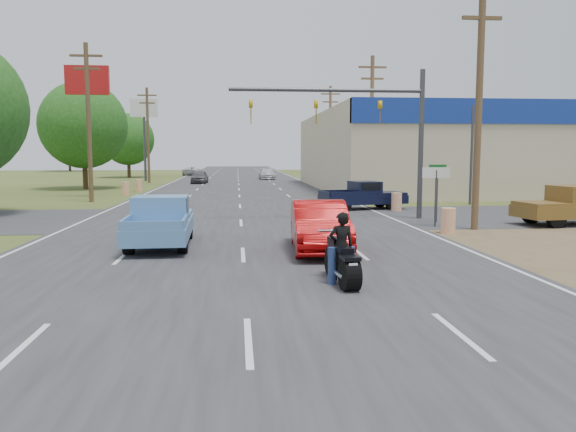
{
  "coord_description": "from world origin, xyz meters",
  "views": [
    {
      "loc": [
        -0.16,
        -8.97,
        3.09
      ],
      "look_at": [
        1.3,
        7.08,
        1.3
      ],
      "focal_mm": 35.0,
      "sensor_mm": 36.0,
      "label": 1
    }
  ],
  "objects": [
    {
      "name": "distant_car_white",
      "position": [
        -6.5,
        72.75,
        0.63
      ],
      "size": [
        2.8,
        4.84,
        1.27
      ],
      "primitive_type": "imported",
      "rotation": [
        0.0,
        0.0,
        2.98
      ],
      "color": "silver",
      "rests_on": "ground"
    },
    {
      "name": "signal_mast",
      "position": [
        5.82,
        17.0,
        4.8
      ],
      "size": [
        9.12,
        0.4,
        7.0
      ],
      "color": "#3F3F44",
      "rests_on": "ground"
    },
    {
      "name": "barrel_1",
      "position": [
        8.4,
        20.5,
        0.5
      ],
      "size": [
        0.56,
        0.56,
        1.0
      ],
      "primitive_type": "cylinder",
      "color": "orange",
      "rests_on": "ground"
    },
    {
      "name": "barrel_2",
      "position": [
        -8.5,
        34.0,
        0.5
      ],
      "size": [
        0.56,
        0.56,
        1.0
      ],
      "primitive_type": "cylinder",
      "color": "orange",
      "rests_on": "ground"
    },
    {
      "name": "utility_pole_1",
      "position": [
        9.5,
        13.0,
        5.32
      ],
      "size": [
        2.0,
        0.28,
        10.0
      ],
      "color": "#4C3823",
      "rests_on": "ground"
    },
    {
      "name": "distant_car_silver",
      "position": [
        3.47,
        59.22,
        0.65
      ],
      "size": [
        1.98,
        4.53,
        1.29
      ],
      "primitive_type": "imported",
      "rotation": [
        0.0,
        0.0,
        0.04
      ],
      "color": "silver",
      "rests_on": "ground"
    },
    {
      "name": "barrel_0",
      "position": [
        8.0,
        12.0,
        0.5
      ],
      "size": [
        0.56,
        0.56,
        1.0
      ],
      "primitive_type": "cylinder",
      "color": "orange",
      "rests_on": "ground"
    },
    {
      "name": "dirt_verge",
      "position": [
        11.0,
        10.0,
        0.01
      ],
      "size": [
        8.0,
        18.0,
        0.01
      ],
      "primitive_type": "cube",
      "color": "brown",
      "rests_on": "ground"
    },
    {
      "name": "cross_road",
      "position": [
        0.0,
        18.0,
        0.01
      ],
      "size": [
        120.0,
        10.0,
        0.02
      ],
      "primitive_type": "cube",
      "color": "#2D2D30",
      "rests_on": "ground"
    },
    {
      "name": "barrel_3",
      "position": [
        -8.2,
        38.0,
        0.5
      ],
      "size": [
        0.56,
        0.56,
        1.0
      ],
      "primitive_type": "cylinder",
      "color": "orange",
      "rests_on": "ground"
    },
    {
      "name": "tree_2",
      "position": [
        -14.2,
        66.0,
        4.95
      ],
      "size": [
        6.72,
        6.72,
        8.32
      ],
      "color": "#422D19",
      "rests_on": "ground"
    },
    {
      "name": "street_name_sign",
      "position": [
        8.8,
        15.5,
        1.61
      ],
      "size": [
        0.8,
        0.08,
        2.61
      ],
      "color": "#3F3F44",
      "rests_on": "ground"
    },
    {
      "name": "brown_pickup",
      "position": [
        14.38,
        14.09,
        0.86
      ],
      "size": [
        5.37,
        2.6,
        1.71
      ],
      "rotation": [
        0.0,
        0.0,
        1.69
      ],
      "color": "black",
      "rests_on": "ground"
    },
    {
      "name": "utility_pole_3",
      "position": [
        9.5,
        49.0,
        5.32
      ],
      "size": [
        2.0,
        0.28,
        10.0
      ],
      "color": "#4C3823",
      "rests_on": "ground"
    },
    {
      "name": "red_convertible",
      "position": [
        2.44,
        8.56,
        0.79
      ],
      "size": [
        1.93,
        4.89,
        1.58
      ],
      "primitive_type": "imported",
      "rotation": [
        0.0,
        0.0,
        -0.05
      ],
      "color": "#990707",
      "rests_on": "ground"
    },
    {
      "name": "blue_pickup",
      "position": [
        -2.73,
        10.1,
        0.85
      ],
      "size": [
        2.1,
        5.13,
        1.68
      ],
      "rotation": [
        0.0,
        0.0,
        0.03
      ],
      "color": "black",
      "rests_on": "ground"
    },
    {
      "name": "lane_sign",
      "position": [
        8.2,
        14.0,
        1.9
      ],
      "size": [
        1.2,
        0.08,
        2.52
      ],
      "color": "#3F3F44",
      "rests_on": "ground"
    },
    {
      "name": "utility_pole_2",
      "position": [
        9.5,
        31.0,
        5.32
      ],
      "size": [
        2.0,
        0.28,
        10.0
      ],
      "color": "#4C3823",
      "rests_on": "ground"
    },
    {
      "name": "tree_1",
      "position": [
        -13.5,
        42.0,
        5.57
      ],
      "size": [
        7.56,
        7.56,
        9.36
      ],
      "color": "#422D19",
      "rests_on": "ground"
    },
    {
      "name": "ground",
      "position": [
        0.0,
        0.0,
        0.0
      ],
      "size": [
        200.0,
        200.0,
        0.0
      ],
      "primitive_type": "plane",
      "color": "#39481D",
      "rests_on": "ground"
    },
    {
      "name": "utility_pole_5",
      "position": [
        -9.5,
        28.0,
        5.32
      ],
      "size": [
        2.0,
        0.28,
        10.0
      ],
      "color": "#4C3823",
      "rests_on": "ground"
    },
    {
      "name": "navy_pickup",
      "position": [
        6.95,
        21.75,
        0.79
      ],
      "size": [
        5.0,
        2.76,
        1.57
      ],
      "rotation": [
        0.0,
        0.0,
        -1.36
      ],
      "color": "black",
      "rests_on": "ground"
    },
    {
      "name": "motorcycle",
      "position": [
        2.29,
        3.89,
        0.54
      ],
      "size": [
        0.74,
        2.39,
        1.21
      ],
      "rotation": [
        0.0,
        0.0,
        0.1
      ],
      "color": "black",
      "rests_on": "ground"
    },
    {
      "name": "utility_pole_6",
      "position": [
        -9.5,
        52.0,
        5.32
      ],
      "size": [
        2.0,
        0.28,
        10.0
      ],
      "color": "#4C3823",
      "rests_on": "ground"
    },
    {
      "name": "rider",
      "position": [
        2.28,
        3.96,
        0.81
      ],
      "size": [
        0.63,
        0.45,
        1.63
      ],
      "primitive_type": "imported",
      "rotation": [
        0.0,
        0.0,
        3.24
      ],
      "color": "black",
      "rests_on": "ground"
    },
    {
      "name": "tree_5",
      "position": [
        30.0,
        95.0,
        5.88
      ],
      "size": [
        7.98,
        7.98,
        9.88
      ],
      "color": "#422D19",
      "rests_on": "ground"
    },
    {
      "name": "pole_sign_left_far",
      "position": [
        -10.5,
        56.0,
        7.17
      ],
      "size": [
        3.0,
        0.35,
        9.2
      ],
      "color": "#3F3F44",
      "rests_on": "ground"
    },
    {
      "name": "pole_sign_left_near",
      "position": [
        -10.5,
        32.0,
        7.17
      ],
      "size": [
        3.0,
        0.35,
        9.2
      ],
      "color": "#3F3F44",
      "rests_on": "ground"
    },
    {
      "name": "main_road",
      "position": [
        0.0,
        40.0,
        0.01
      ],
      "size": [
        15.0,
        180.0,
        0.02
      ],
      "primitive_type": "cube",
      "color": "#2D2D30",
      "rests_on": "ground"
    },
    {
      "name": "distant_car_grey",
      "position": [
        -4.06,
        50.39,
        0.68
      ],
      "size": [
        1.75,
        4.03,
        1.35
      ],
      "primitive_type": "imported",
      "rotation": [
        0.0,
        0.0,
        -0.04
      ],
      "color": "#545358",
      "rests_on": "ground"
    },
    {
      "name": "tree_6",
      "position": [
        -30.0,
        95.0,
        6.51
      ],
      "size": [
        8.82,
        8.82,
        10.92
      ],
      "color": "#422D19",
      "rests_on": "ground"
    }
  ]
}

